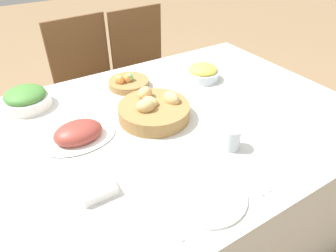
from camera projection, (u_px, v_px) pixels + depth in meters
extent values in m
plane|color=#937551|center=(159.00, 234.00, 1.68)|extent=(12.00, 12.00, 0.00)
cube|color=silver|center=(157.00, 187.00, 1.46)|extent=(1.78, 1.17, 0.76)
cylinder|color=brown|center=(89.00, 150.00, 1.95)|extent=(0.03, 0.03, 0.42)
cylinder|color=brown|center=(139.00, 129.00, 2.15)|extent=(0.03, 0.03, 0.42)
cylinder|color=brown|center=(66.00, 123.00, 2.21)|extent=(0.03, 0.03, 0.42)
cylinder|color=brown|center=(113.00, 106.00, 2.40)|extent=(0.03, 0.03, 0.42)
cube|color=brown|center=(98.00, 100.00, 2.05)|extent=(0.46, 0.46, 0.02)
cube|color=brown|center=(80.00, 55.00, 2.03)|extent=(0.42, 0.06, 0.50)
cylinder|color=brown|center=(145.00, 130.00, 2.14)|extent=(0.03, 0.03, 0.42)
cylinder|color=brown|center=(188.00, 113.00, 2.32)|extent=(0.03, 0.03, 0.42)
cylinder|color=brown|center=(120.00, 106.00, 2.40)|extent=(0.03, 0.03, 0.42)
cylinder|color=brown|center=(160.00, 93.00, 2.58)|extent=(0.03, 0.03, 0.42)
cube|color=brown|center=(153.00, 84.00, 2.23)|extent=(0.44, 0.44, 0.02)
cube|color=brown|center=(137.00, 43.00, 2.22)|extent=(0.42, 0.04, 0.50)
cylinder|color=#9E7542|center=(154.00, 111.00, 1.26)|extent=(0.30, 0.30, 0.06)
ellipsoid|color=tan|center=(171.00, 99.00, 1.27)|extent=(0.07, 0.09, 0.06)
ellipsoid|color=tan|center=(150.00, 103.00, 1.25)|extent=(0.08, 0.09, 0.05)
ellipsoid|color=tan|center=(145.00, 93.00, 1.29)|extent=(0.08, 0.07, 0.06)
ellipsoid|color=tan|center=(146.00, 106.00, 1.21)|extent=(0.09, 0.08, 0.06)
cylinder|color=#9E7542|center=(129.00, 83.00, 1.50)|extent=(0.20, 0.20, 0.03)
ellipsoid|color=#F29E4C|center=(127.00, 79.00, 1.47)|extent=(0.03, 0.03, 0.04)
ellipsoid|color=#F29E4C|center=(120.00, 80.00, 1.46)|extent=(0.04, 0.04, 0.05)
ellipsoid|color=#7FCC7A|center=(130.00, 77.00, 1.48)|extent=(0.04, 0.04, 0.05)
ellipsoid|color=#F29E4C|center=(118.00, 80.00, 1.46)|extent=(0.04, 0.04, 0.05)
ellipsoid|color=#F29E4C|center=(129.00, 78.00, 1.48)|extent=(0.03, 0.03, 0.04)
ellipsoid|color=white|center=(79.00, 138.00, 1.16)|extent=(0.29, 0.20, 0.01)
ellipsoid|color=#983C32|center=(78.00, 133.00, 1.14)|extent=(0.19, 0.14, 0.08)
cylinder|color=silver|center=(203.00, 75.00, 1.57)|extent=(0.17, 0.17, 0.05)
ellipsoid|color=#F4DB4C|center=(203.00, 69.00, 1.55)|extent=(0.15, 0.15, 0.05)
cylinder|color=white|center=(27.00, 102.00, 1.34)|extent=(0.21, 0.21, 0.05)
ellipsoid|color=#478438|center=(25.00, 95.00, 1.32)|extent=(0.18, 0.18, 0.06)
cylinder|color=white|center=(207.00, 195.00, 0.92)|extent=(0.25, 0.25, 0.01)
cube|color=silver|center=(165.00, 217.00, 0.86)|extent=(0.01, 0.18, 0.00)
cube|color=silver|center=(242.00, 177.00, 0.99)|extent=(0.01, 0.18, 0.00)
cube|color=silver|center=(249.00, 174.00, 1.00)|extent=(0.01, 0.18, 0.00)
cylinder|color=silver|center=(231.00, 138.00, 1.09)|extent=(0.07, 0.07, 0.09)
cube|color=white|center=(98.00, 191.00, 0.92)|extent=(0.11, 0.07, 0.03)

